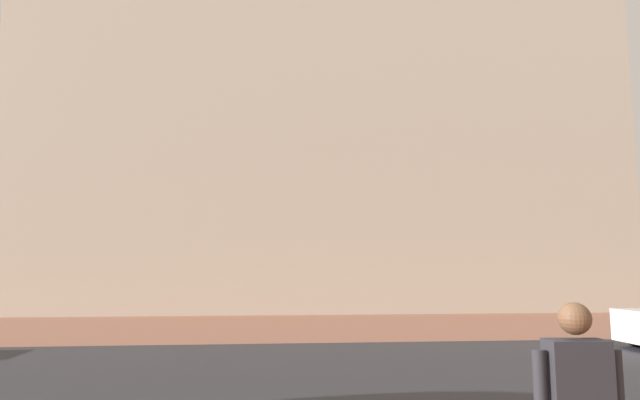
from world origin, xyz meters
name	(u,v)px	position (x,y,z in m)	size (l,w,h in m)	color
ground_plane	(300,350)	(0.00, 10.00, 0.00)	(120.00, 120.00, 0.00)	#93604C
street_asphalt_strip	(309,372)	(0.00, 7.13, 0.00)	(120.00, 8.07, 0.00)	#2D2D33
landmark_building	(311,89)	(1.48, 25.24, 11.79)	(29.06, 10.96, 39.39)	beige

